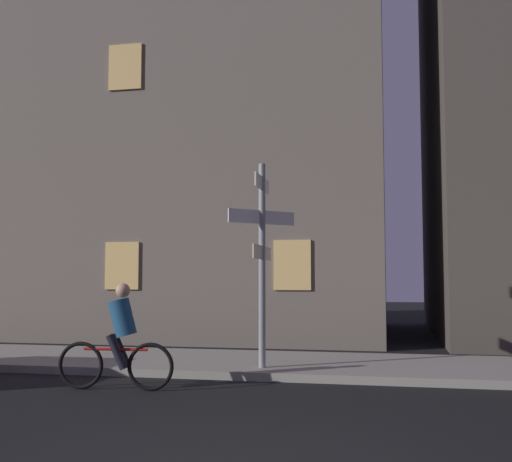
{
  "coord_description": "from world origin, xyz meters",
  "views": [
    {
      "loc": [
        1.35,
        -5.08,
        1.69
      ],
      "look_at": [
        -0.89,
        5.64,
        2.52
      ],
      "focal_mm": 43.77,
      "sensor_mm": 36.0,
      "label": 1
    }
  ],
  "objects": [
    {
      "name": "sidewalk_kerb",
      "position": [
        0.0,
        6.61,
        0.07
      ],
      "size": [
        40.0,
        3.12,
        0.14
      ],
      "primitive_type": "cube",
      "color": "gray",
      "rests_on": "ground_plane"
    },
    {
      "name": "cyclist",
      "position": [
        -2.64,
        3.85,
        0.75
      ],
      "size": [
        1.82,
        0.35,
        1.61
      ],
      "color": "black",
      "rests_on": "ground_plane"
    },
    {
      "name": "building_left_block",
      "position": [
        -5.21,
        14.28,
        9.23
      ],
      "size": [
        13.07,
        9.16,
        18.47
      ],
      "color": "#6B6056",
      "rests_on": "ground_plane"
    },
    {
      "name": "signpost",
      "position": [
        -0.79,
        5.66,
        2.21
      ],
      "size": [
        1.0,
        1.52,
        3.57
      ],
      "color": "gray",
      "rests_on": "sidewalk_kerb"
    }
  ]
}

